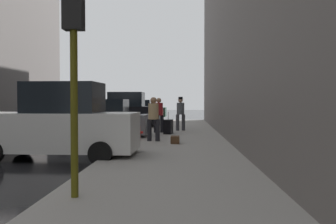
{
  "coord_description": "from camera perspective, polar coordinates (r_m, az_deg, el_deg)",
  "views": [
    {
      "loc": [
        6.26,
        -10.83,
        1.71
      ],
      "look_at": [
        5.69,
        3.37,
        1.29
      ],
      "focal_mm": 40.0,
      "sensor_mm": 36.0,
      "label": 1
    }
  ],
  "objects": [
    {
      "name": "parked_white_van",
      "position": [
        11.37,
        -16.23,
        -1.8
      ],
      "size": [
        4.65,
        2.16,
        2.25
      ],
      "color": "silver",
      "rests_on": "ground_plane"
    },
    {
      "name": "pedestrian_with_beanie",
      "position": [
        19.73,
        1.92,
        0.03
      ],
      "size": [
        0.53,
        0.49,
        1.78
      ],
      "color": "#333338",
      "rests_on": "sidewalk"
    },
    {
      "name": "rolling_suitcase",
      "position": [
        17.71,
        0.04,
        -2.26
      ],
      "size": [
        0.45,
        0.61,
        1.04
      ],
      "color": "black",
      "rests_on": "sidewalk"
    },
    {
      "name": "parked_gray_coupe",
      "position": [
        16.89,
        -10.06,
        -1.26
      ],
      "size": [
        4.24,
        2.13,
        1.79
      ],
      "color": "slate",
      "rests_on": "ground_plane"
    },
    {
      "name": "sidewalk",
      "position": [
        10.96,
        0.93,
        -6.9
      ],
      "size": [
        4.0,
        40.0,
        0.15
      ],
      "primitive_type": "cube",
      "color": "gray",
      "rests_on": "ground_plane"
    },
    {
      "name": "traffic_light",
      "position": [
        6.31,
        -14.17,
        11.17
      ],
      "size": [
        0.32,
        0.32,
        3.6
      ],
      "color": "#514C0F",
      "rests_on": "sidewalk"
    },
    {
      "name": "pedestrian_in_red_jacket",
      "position": [
        18.46,
        -1.41,
        -0.19
      ],
      "size": [
        0.53,
        0.5,
        1.71
      ],
      "color": "black",
      "rests_on": "sidewalk"
    },
    {
      "name": "parked_red_hatchback",
      "position": [
        28.87,
        -4.9,
        -0.02
      ],
      "size": [
        4.24,
        2.14,
        1.79
      ],
      "color": "#B2191E",
      "rests_on": "ground_plane"
    },
    {
      "name": "fire_hydrant",
      "position": [
        15.04,
        -4.63,
        -2.94
      ],
      "size": [
        0.42,
        0.22,
        0.7
      ],
      "color": "red",
      "rests_on": "sidewalk"
    },
    {
      "name": "parked_black_suv",
      "position": [
        23.14,
        -6.69,
        0.01
      ],
      "size": [
        4.64,
        2.14,
        2.25
      ],
      "color": "black",
      "rests_on": "ground_plane"
    },
    {
      "name": "duffel_bag",
      "position": [
        13.76,
        1.08,
        -4.24
      ],
      "size": [
        0.32,
        0.44,
        0.28
      ],
      "color": "#472D19",
      "rests_on": "sidewalk"
    },
    {
      "name": "parked_dark_green_sedan",
      "position": [
        34.6,
        -3.71,
        0.27
      ],
      "size": [
        4.24,
        2.14,
        1.79
      ],
      "color": "#193828",
      "rests_on": "ground_plane"
    },
    {
      "name": "pedestrian_in_tan_coat",
      "position": [
        14.55,
        -2.23,
        -0.7
      ],
      "size": [
        0.51,
        0.41,
        1.71
      ],
      "color": "black",
      "rests_on": "sidewalk"
    }
  ]
}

